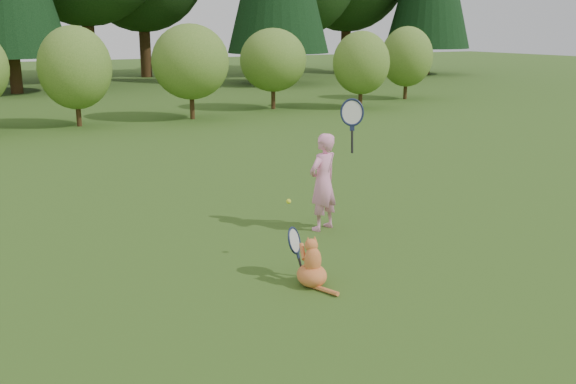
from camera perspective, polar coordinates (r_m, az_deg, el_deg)
ground at (r=7.55m, az=1.53°, el=-6.68°), size 100.00×100.00×0.00m
shrub_row at (r=19.48m, az=-18.00°, el=9.90°), size 28.00×3.00×2.80m
child at (r=8.74m, az=3.21°, el=1.10°), size 0.81×0.56×2.01m
cat at (r=6.96m, az=2.07°, el=-6.09°), size 0.42×0.79×0.74m
tennis_ball at (r=7.58m, az=0.05°, el=-0.84°), size 0.06×0.06×0.06m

